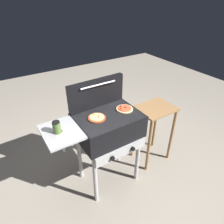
{
  "coord_description": "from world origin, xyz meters",
  "views": [
    {
      "loc": [
        -0.85,
        -1.41,
        1.96
      ],
      "look_at": [
        0.05,
        0.0,
        0.92
      ],
      "focal_mm": 31.87,
      "sensor_mm": 36.0,
      "label": 1
    }
  ],
  "objects": [
    {
      "name": "pizza_cheese",
      "position": [
        -0.12,
        0.01,
        0.91
      ],
      "size": [
        0.17,
        0.17,
        0.03
      ],
      "color": "#C64723",
      "rests_on": "grill"
    },
    {
      "name": "grill",
      "position": [
        -0.01,
        -0.0,
        0.76
      ],
      "size": [
        0.96,
        0.53,
        0.9
      ],
      "color": "black",
      "rests_on": "ground_plane"
    },
    {
      "name": "prep_table",
      "position": [
        0.66,
        0.0,
        0.55
      ],
      "size": [
        0.44,
        0.36,
        0.78
      ],
      "color": "olive",
      "rests_on": "ground_plane"
    },
    {
      "name": "sauce_jar",
      "position": [
        -0.51,
        -0.0,
        0.95
      ],
      "size": [
        0.07,
        0.07,
        0.11
      ],
      "color": "#4C6B2D",
      "rests_on": "grill"
    },
    {
      "name": "pizza_pepperoni",
      "position": [
        0.2,
        0.0,
        0.91
      ],
      "size": [
        0.17,
        0.17,
        0.03
      ],
      "color": "beige",
      "rests_on": "grill"
    },
    {
      "name": "grill_lid_open",
      "position": [
        0.0,
        0.21,
        1.05
      ],
      "size": [
        0.63,
        0.09,
        0.3
      ],
      "color": "black",
      "rests_on": "grill"
    },
    {
      "name": "ground_plane",
      "position": [
        0.0,
        0.0,
        0.0
      ],
      "size": [
        8.0,
        8.0,
        0.0
      ],
      "primitive_type": "plane",
      "color": "gray"
    }
  ]
}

